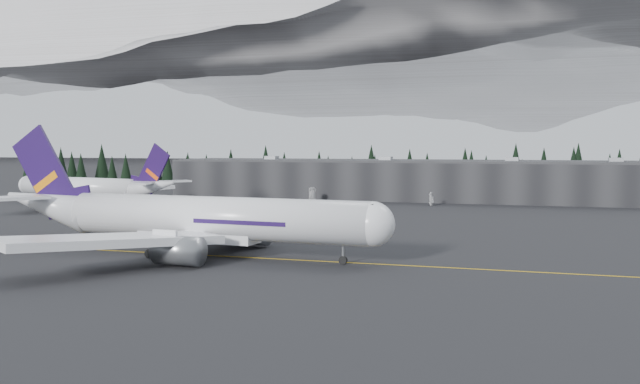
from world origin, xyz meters
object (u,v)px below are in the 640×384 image
(jet_parked, at_px, (92,188))
(gse_vehicle_a, at_px, (312,200))
(terminal, at_px, (416,180))
(gse_vehicle_b, at_px, (432,203))
(jet_main, at_px, (182,217))

(jet_parked, relative_size, gse_vehicle_a, 13.26)
(terminal, distance_m, jet_parked, 100.42)
(jet_parked, bearing_deg, terminal, -136.15)
(jet_parked, height_order, gse_vehicle_b, jet_parked)
(terminal, xyz_separation_m, jet_parked, (-85.46, -52.71, -1.21))
(jet_parked, bearing_deg, gse_vehicle_a, -139.09)
(gse_vehicle_a, bearing_deg, gse_vehicle_b, -23.75)
(terminal, distance_m, gse_vehicle_a, 36.07)
(jet_main, height_order, gse_vehicle_a, jet_main)
(terminal, xyz_separation_m, gse_vehicle_b, (8.72, -24.06, -5.62))
(jet_parked, bearing_deg, gse_vehicle_b, -150.90)
(jet_parked, relative_size, gse_vehicle_b, 15.13)
(terminal, distance_m, gse_vehicle_b, 26.20)
(jet_main, distance_m, gse_vehicle_a, 105.99)
(jet_main, xyz_separation_m, gse_vehicle_b, (25.31, 102.59, -5.28))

